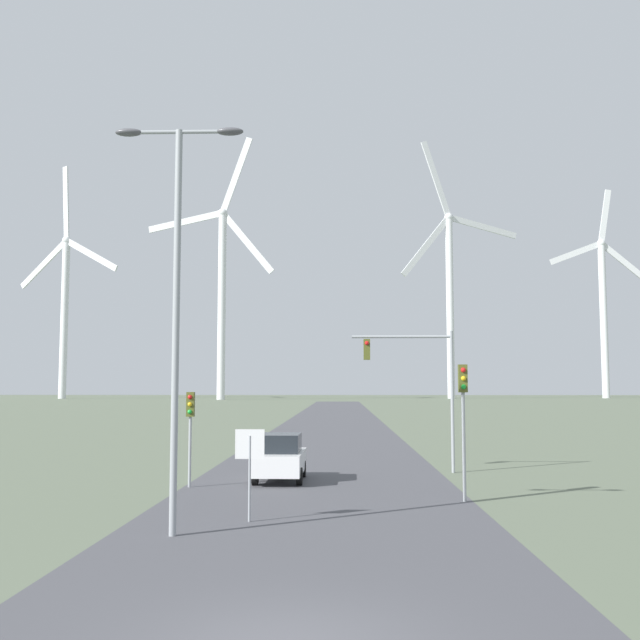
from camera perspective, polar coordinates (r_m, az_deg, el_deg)
road_surface at (r=59.18m, az=0.86°, el=-8.62°), size 10.00×240.00×0.01m
streetlamp at (r=19.34m, az=-10.86°, el=3.26°), size 3.33×0.32×10.32m
stop_sign_near at (r=20.91m, az=-5.38°, el=-10.35°), size 0.81×0.07×2.50m
traffic_light_post_near_left at (r=28.13m, az=-9.85°, el=-7.30°), size 0.28×0.34×3.46m
traffic_light_post_near_right at (r=24.69m, az=10.86°, el=-6.10°), size 0.28×0.33×4.38m
traffic_light_mast_overhead at (r=32.61m, az=7.42°, el=-3.91°), size 4.38×0.35×6.07m
car_approaching at (r=29.63m, az=-3.06°, el=-10.41°), size 1.88×4.13×1.83m
wind_turbine_far_left at (r=234.08m, az=-18.86°, el=1.54°), size 35.91×19.10×69.75m
wind_turbine_left at (r=208.01m, az=-7.48°, el=2.77°), size 36.46×7.10×72.81m
wind_turbine_center at (r=226.73m, az=9.86°, el=2.59°), size 37.17×14.86×77.09m
wind_turbine_right at (r=246.59m, az=20.77°, el=1.17°), size 30.22×2.70×64.98m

